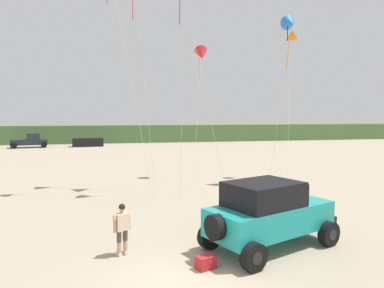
# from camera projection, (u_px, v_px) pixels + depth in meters

# --- Properties ---
(ground_plane) EXTENTS (220.00, 220.00, 0.00)m
(ground_plane) POSITION_uv_depth(u_px,v_px,m) (182.00, 285.00, 9.17)
(ground_plane) COLOR gray
(dune_ridge) EXTENTS (90.00, 6.79, 2.82)m
(dune_ridge) POSITION_uv_depth(u_px,v_px,m) (152.00, 133.00, 59.68)
(dune_ridge) COLOR #4C703D
(dune_ridge) RESTS_ON ground_plane
(jeep) EXTENTS (5.00, 3.82, 2.26)m
(jeep) POSITION_uv_depth(u_px,v_px,m) (269.00, 213.00, 11.69)
(jeep) COLOR teal
(jeep) RESTS_ON ground_plane
(person_watching) EXTENTS (0.56, 0.44, 1.67)m
(person_watching) POSITION_uv_depth(u_px,v_px,m) (122.00, 226.00, 11.06)
(person_watching) COLOR tan
(person_watching) RESTS_ON ground_plane
(cooler_box) EXTENTS (0.66, 0.55, 0.38)m
(cooler_box) POSITION_uv_depth(u_px,v_px,m) (206.00, 262.00, 10.16)
(cooler_box) COLOR #B21E23
(cooler_box) RESTS_ON ground_plane
(distant_pickup) EXTENTS (4.87, 3.14, 1.98)m
(distant_pickup) POSITION_uv_depth(u_px,v_px,m) (30.00, 141.00, 48.14)
(distant_pickup) COLOR #1E232D
(distant_pickup) RESTS_ON ground_plane
(distant_sedan) EXTENTS (4.35, 2.12, 1.20)m
(distant_sedan) POSITION_uv_depth(u_px,v_px,m) (88.00, 142.00, 49.85)
(distant_sedan) COLOR black
(distant_sedan) RESTS_ON ground_plane
(kite_black_sled) EXTENTS (3.21, 5.67, 10.79)m
(kite_black_sled) POSITION_uv_depth(u_px,v_px,m) (290.00, 23.00, 21.81)
(kite_black_sled) COLOR blue
(kite_black_sled) RESTS_ON ground_plane
(kite_pink_ribbon) EXTENTS (2.64, 1.94, 10.35)m
(kite_pink_ribbon) POSITION_uv_depth(u_px,v_px,m) (290.00, 38.00, 24.46)
(kite_pink_ribbon) COLOR orange
(kite_pink_ribbon) RESTS_ON ground_plane
(kite_blue_swept) EXTENTS (1.91, 4.14, 9.25)m
(kite_blue_swept) POSITION_uv_depth(u_px,v_px,m) (201.00, 54.00, 24.26)
(kite_blue_swept) COLOR red
(kite_blue_swept) RESTS_ON ground_plane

